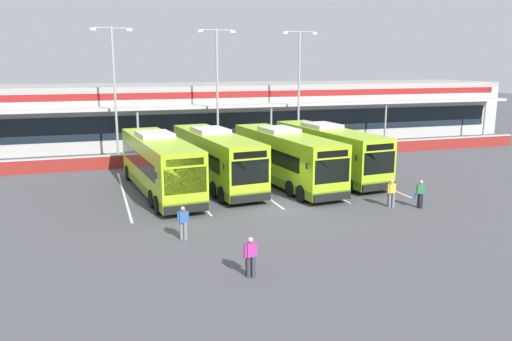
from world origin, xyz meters
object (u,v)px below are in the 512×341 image
object	(u,v)px
coach_bus_centre	(285,158)
lamp_post_east	(299,84)
pedestrian_in_dark_coat	(391,192)
coach_bus_left_centre	(216,159)
coach_bus_right_centre	(328,152)
pedestrian_with_handbag	(420,193)
lamp_post_centre	(217,85)
pedestrian_near_bin	(250,256)
coach_bus_leftmost	(159,165)
lamp_post_west	(115,86)
pedestrian_child	(183,222)

from	to	relation	value
coach_bus_centre	lamp_post_east	distance (m)	13.98
coach_bus_centre	pedestrian_in_dark_coat	bearing A→B (deg)	-62.71
coach_bus_left_centre	lamp_post_east	xyz separation A→B (m)	(10.41, 10.70, 4.50)
coach_bus_right_centre	lamp_post_east	bearing A→B (deg)	79.32
pedestrian_with_handbag	lamp_post_centre	bearing A→B (deg)	109.81
coach_bus_right_centre	lamp_post_centre	world-z (taller)	lamp_post_centre
pedestrian_with_handbag	lamp_post_east	world-z (taller)	lamp_post_east
coach_bus_right_centre	pedestrian_near_bin	bearing A→B (deg)	-124.51
coach_bus_right_centre	lamp_post_east	world-z (taller)	lamp_post_east
coach_bus_leftmost	pedestrian_in_dark_coat	world-z (taller)	coach_bus_leftmost
lamp_post_west	pedestrian_near_bin	bearing A→B (deg)	-82.39
lamp_post_centre	coach_bus_centre	bearing A→B (deg)	-81.10
pedestrian_child	pedestrian_with_handbag	bearing A→B (deg)	5.41
coach_bus_leftmost	lamp_post_west	distance (m)	12.69
coach_bus_right_centre	lamp_post_west	distance (m)	18.26
coach_bus_leftmost	lamp_post_west	xyz separation A→B (m)	(-1.93, 11.71, 4.50)
pedestrian_child	lamp_post_centre	size ratio (longest dim) A/B	0.15
pedestrian_with_handbag	lamp_post_west	distance (m)	25.73
coach_bus_right_centre	pedestrian_in_dark_coat	xyz separation A→B (m)	(-0.12, -8.61, -0.91)
lamp_post_east	coach_bus_centre	bearing A→B (deg)	-116.26
pedestrian_child	lamp_post_west	bearing A→B (deg)	94.84
coach_bus_left_centre	pedestrian_near_bin	xyz separation A→B (m)	(-2.33, -15.47, -0.91)
pedestrian_in_dark_coat	lamp_post_east	distance (m)	20.00
pedestrian_near_bin	lamp_post_east	xyz separation A→B (m)	(12.74, 26.17, 5.42)
pedestrian_near_bin	coach_bus_leftmost	bearing A→B (deg)	96.19
lamp_post_centre	lamp_post_east	xyz separation A→B (m)	(7.68, 0.21, 0.00)
coach_bus_right_centre	lamp_post_centre	xyz separation A→B (m)	(-5.70, 10.31, 4.50)
pedestrian_near_bin	lamp_post_west	distance (m)	26.91
lamp_post_west	coach_bus_centre	bearing A→B (deg)	-48.75
pedestrian_in_dark_coat	coach_bus_centre	bearing A→B (deg)	117.29
coach_bus_centre	pedestrian_in_dark_coat	size ratio (longest dim) A/B	7.62
coach_bus_centre	pedestrian_near_bin	distance (m)	15.90
lamp_post_west	lamp_post_centre	distance (m)	8.55
pedestrian_near_bin	coach_bus_left_centre	bearing A→B (deg)	81.43
coach_bus_left_centre	pedestrian_in_dark_coat	distance (m)	11.87
pedestrian_in_dark_coat	lamp_post_centre	bearing A→B (deg)	106.41
lamp_post_centre	lamp_post_east	bearing A→B (deg)	1.60
pedestrian_near_bin	lamp_post_east	world-z (taller)	lamp_post_east
coach_bus_left_centre	pedestrian_near_bin	distance (m)	15.67
pedestrian_with_handbag	pedestrian_in_dark_coat	world-z (taller)	same
coach_bus_right_centre	pedestrian_in_dark_coat	bearing A→B (deg)	-90.81
coach_bus_leftmost	lamp_post_centre	size ratio (longest dim) A/B	1.12
coach_bus_centre	lamp_post_centre	distance (m)	12.63
coach_bus_right_centre	lamp_post_west	xyz separation A→B (m)	(-14.25, 10.49, 4.50)
pedestrian_with_handbag	pedestrian_near_bin	xyz separation A→B (m)	(-12.10, -6.40, 0.02)
coach_bus_leftmost	pedestrian_near_bin	bearing A→B (deg)	-83.81
pedestrian_child	lamp_post_east	world-z (taller)	lamp_post_east
coach_bus_leftmost	pedestrian_child	distance (m)	9.38
coach_bus_right_centre	lamp_post_centre	distance (m)	12.61
coach_bus_left_centre	coach_bus_right_centre	distance (m)	8.42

